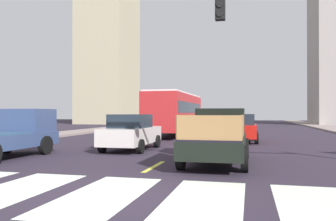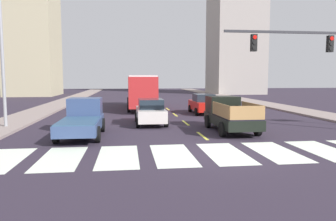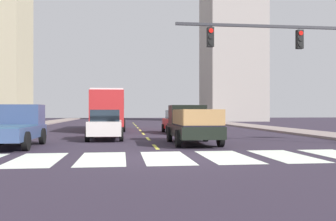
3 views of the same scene
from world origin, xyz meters
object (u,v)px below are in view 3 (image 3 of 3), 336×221
object	(u,v)px
pickup_stakebed	(191,125)
sedan_mid	(106,125)
pickup_dark	(16,127)
city_bus	(109,108)
sedan_near_right	(177,122)
traffic_signal_gantry	(325,53)

from	to	relation	value
pickup_stakebed	sedan_mid	bearing A→B (deg)	147.71
pickup_dark	city_bus	xyz separation A→B (m)	(3.76, 14.47, 1.03)
pickup_dark	sedan_mid	distance (m)	5.36
pickup_stakebed	sedan_mid	world-z (taller)	pickup_stakebed
pickup_stakebed	city_bus	size ratio (longest dim) A/B	0.48
pickup_dark	sedan_mid	size ratio (longest dim) A/B	1.18
pickup_stakebed	sedan_mid	xyz separation A→B (m)	(-4.43, 2.99, -0.08)
pickup_stakebed	pickup_dark	xyz separation A→B (m)	(-8.37, -0.63, -0.02)
sedan_near_right	traffic_signal_gantry	bearing A→B (deg)	-66.63
pickup_stakebed	city_bus	xyz separation A→B (m)	(-4.61, 13.84, 1.02)
city_bus	sedan_mid	distance (m)	10.90
sedan_mid	traffic_signal_gantry	xyz separation A→B (m)	(10.06, -5.76, 3.39)
pickup_dark	traffic_signal_gantry	xyz separation A→B (m)	(14.00, -2.13, 3.33)
pickup_dark	traffic_signal_gantry	bearing A→B (deg)	-9.04
pickup_dark	city_bus	world-z (taller)	city_bus
pickup_dark	traffic_signal_gantry	size ratio (longest dim) A/B	0.50
pickup_stakebed	pickup_dark	bearing A→B (deg)	-173.92
sedan_mid	traffic_signal_gantry	bearing A→B (deg)	-30.39
sedan_mid	sedan_near_right	size ratio (longest dim) A/B	1.00
sedan_near_right	traffic_signal_gantry	size ratio (longest dim) A/B	0.43
traffic_signal_gantry	sedan_mid	bearing A→B (deg)	150.20
city_bus	traffic_signal_gantry	xyz separation A→B (m)	(10.24, -16.61, 2.30)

